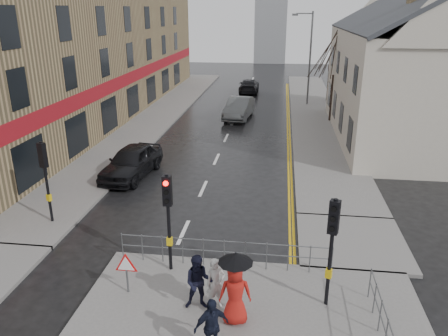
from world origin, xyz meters
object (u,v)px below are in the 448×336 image
(pedestrian_b, at_px, (199,282))
(car_mid, at_px, (239,108))
(pedestrian_with_umbrella, at_px, (235,286))
(car_parked, at_px, (132,162))
(pedestrian_d, at_px, (211,327))
(pedestrian_a, at_px, (216,283))

(pedestrian_b, height_order, car_mid, pedestrian_b)
(pedestrian_with_umbrella, xyz_separation_m, car_parked, (-6.61, 10.80, -0.48))
(car_parked, xyz_separation_m, car_mid, (4.32, 13.67, 0.01))
(pedestrian_with_umbrella, distance_m, car_mid, 24.59)
(pedestrian_with_umbrella, height_order, pedestrian_d, pedestrian_with_umbrella)
(pedestrian_b, bearing_deg, car_mid, 84.10)
(car_parked, bearing_deg, pedestrian_a, -52.36)
(pedestrian_a, distance_m, car_mid, 23.93)
(pedestrian_with_umbrella, relative_size, car_mid, 0.44)
(pedestrian_d, distance_m, car_parked, 13.53)
(pedestrian_with_umbrella, relative_size, pedestrian_d, 1.36)
(pedestrian_a, bearing_deg, car_parked, 97.13)
(pedestrian_a, height_order, pedestrian_d, pedestrian_d)
(pedestrian_b, relative_size, car_parked, 0.36)
(pedestrian_with_umbrella, bearing_deg, pedestrian_b, 156.20)
(pedestrian_a, xyz_separation_m, pedestrian_b, (-0.47, -0.12, 0.07))
(pedestrian_b, height_order, pedestrian_d, pedestrian_b)
(pedestrian_b, relative_size, car_mid, 0.34)
(pedestrian_a, relative_size, car_parked, 0.32)
(car_mid, bearing_deg, car_parked, -101.09)
(car_parked, height_order, car_mid, car_mid)
(pedestrian_d, relative_size, car_mid, 0.32)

